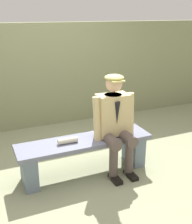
# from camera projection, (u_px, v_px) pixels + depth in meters

# --- Properties ---
(ground_plane) EXTENTS (30.00, 30.00, 0.00)m
(ground_plane) POSITION_uv_depth(u_px,v_px,m) (85.00, 172.00, 3.72)
(ground_plane) COLOR gray
(bench) EXTENTS (1.73, 0.44, 0.47)m
(bench) POSITION_uv_depth(u_px,v_px,m) (85.00, 151.00, 3.61)
(bench) COLOR slate
(bench) RESTS_ON ground
(seated_man) EXTENTS (0.58, 0.57, 1.28)m
(seated_man) POSITION_uv_depth(u_px,v_px,m) (115.00, 121.00, 3.57)
(seated_man) COLOR tan
(seated_man) RESTS_ON ground
(rolled_magazine) EXTENTS (0.25, 0.08, 0.07)m
(rolled_magazine) POSITION_uv_depth(u_px,v_px,m) (68.00, 141.00, 3.45)
(rolled_magazine) COLOR beige
(rolled_magazine) RESTS_ON bench
(stadium_wall) EXTENTS (12.00, 0.24, 1.83)m
(stadium_wall) POSITION_uv_depth(u_px,v_px,m) (46.00, 75.00, 5.08)
(stadium_wall) COLOR gray
(stadium_wall) RESTS_ON ground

